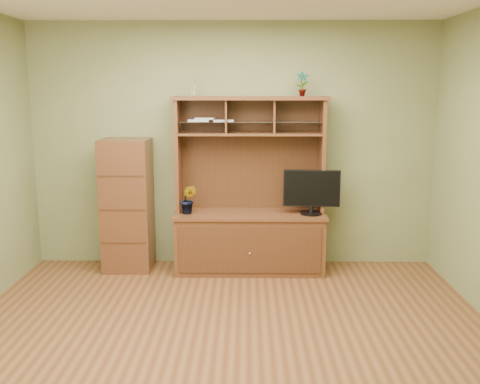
{
  "coord_description": "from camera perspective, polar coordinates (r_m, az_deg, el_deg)",
  "views": [
    {
      "loc": [
        0.16,
        -3.96,
        1.97
      ],
      "look_at": [
        0.09,
        1.2,
        0.98
      ],
      "focal_mm": 40.0,
      "sensor_mm": 36.0,
      "label": 1
    }
  ],
  "objects": [
    {
      "name": "top_plant",
      "position": [
        5.8,
        6.62,
        11.41
      ],
      "size": [
        0.14,
        0.1,
        0.26
      ],
      "primitive_type": "imported",
      "rotation": [
        0.0,
        0.0,
        0.08
      ],
      "color": "#346B25",
      "rests_on": "media_hutch"
    },
    {
      "name": "room",
      "position": [
        4.02,
        -1.49,
        1.98
      ],
      "size": [
        4.54,
        4.04,
        2.74
      ],
      "color": "#543018",
      "rests_on": "ground"
    },
    {
      "name": "media_hutch",
      "position": [
        5.88,
        1.04,
        -3.39
      ],
      "size": [
        1.66,
        0.61,
        1.9
      ],
      "color": "#492515",
      "rests_on": "room"
    },
    {
      "name": "side_cabinet",
      "position": [
        5.99,
        -11.93,
        -1.36
      ],
      "size": [
        0.52,
        0.47,
        1.45
      ],
      "color": "#492515",
      "rests_on": "room"
    },
    {
      "name": "reed_diffuser",
      "position": [
        5.8,
        -5.11,
        11.27
      ],
      "size": [
        0.06,
        0.06,
        0.29
      ],
      "color": "silver",
      "rests_on": "media_hutch"
    },
    {
      "name": "monitor",
      "position": [
        5.75,
        7.65,
        0.1
      ],
      "size": [
        0.61,
        0.23,
        0.48
      ],
      "rotation": [
        0.0,
        0.0,
        -0.08
      ],
      "color": "black",
      "rests_on": "media_hutch"
    },
    {
      "name": "magazines",
      "position": [
        5.79,
        -3.39,
        7.69
      ],
      "size": [
        0.5,
        0.19,
        0.04
      ],
      "color": "silver",
      "rests_on": "media_hutch"
    },
    {
      "name": "orchid_plant",
      "position": [
        5.76,
        -5.52,
        -0.8
      ],
      "size": [
        0.19,
        0.17,
        0.32
      ],
      "primitive_type": "imported",
      "rotation": [
        0.0,
        0.0,
        -0.15
      ],
      "color": "#25501B",
      "rests_on": "media_hutch"
    }
  ]
}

